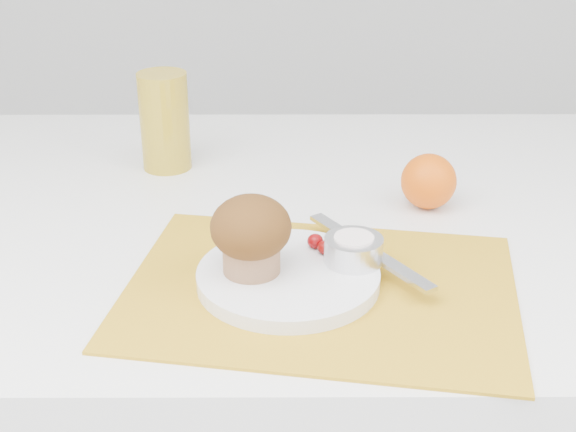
{
  "coord_description": "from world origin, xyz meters",
  "views": [
    {
      "loc": [
        -0.08,
        -0.94,
        1.22
      ],
      "look_at": [
        -0.08,
        -0.07,
        0.8
      ],
      "focal_mm": 50.0,
      "sensor_mm": 36.0,
      "label": 1
    }
  ],
  "objects_px": {
    "plate": "(288,277)",
    "juice_glass": "(165,121)",
    "orange": "(429,181)",
    "muffin": "(251,233)",
    "table": "(337,425)"
  },
  "relations": [
    {
      "from": "table",
      "to": "plate",
      "type": "bearing_deg",
      "value": -110.98
    },
    {
      "from": "table",
      "to": "plate",
      "type": "height_order",
      "value": "plate"
    },
    {
      "from": "orange",
      "to": "juice_glass",
      "type": "xyz_separation_m",
      "value": [
        -0.37,
        0.14,
        0.04
      ]
    },
    {
      "from": "orange",
      "to": "table",
      "type": "bearing_deg",
      "value": -175.45
    },
    {
      "from": "orange",
      "to": "muffin",
      "type": "relative_size",
      "value": 0.84
    },
    {
      "from": "juice_glass",
      "to": "muffin",
      "type": "xyz_separation_m",
      "value": [
        0.14,
        -0.35,
        -0.01
      ]
    },
    {
      "from": "plate",
      "to": "muffin",
      "type": "relative_size",
      "value": 2.3
    },
    {
      "from": "plate",
      "to": "juice_glass",
      "type": "height_order",
      "value": "juice_glass"
    },
    {
      "from": "plate",
      "to": "juice_glass",
      "type": "xyz_separation_m",
      "value": [
        -0.18,
        0.35,
        0.06
      ]
    },
    {
      "from": "plate",
      "to": "juice_glass",
      "type": "bearing_deg",
      "value": 117.37
    },
    {
      "from": "table",
      "to": "orange",
      "type": "relative_size",
      "value": 15.91
    },
    {
      "from": "plate",
      "to": "juice_glass",
      "type": "distance_m",
      "value": 0.4
    },
    {
      "from": "juice_glass",
      "to": "plate",
      "type": "bearing_deg",
      "value": -62.63
    },
    {
      "from": "orange",
      "to": "muffin",
      "type": "distance_m",
      "value": 0.32
    },
    {
      "from": "table",
      "to": "juice_glass",
      "type": "bearing_deg",
      "value": 149.86
    }
  ]
}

